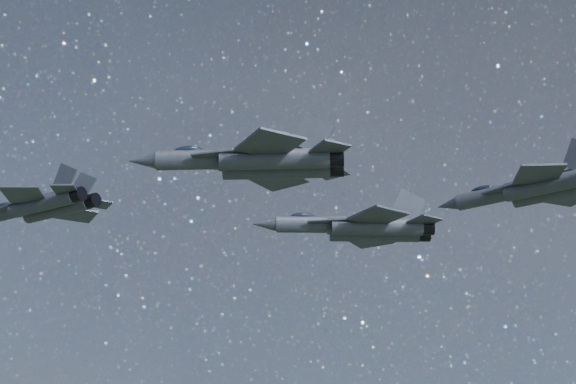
# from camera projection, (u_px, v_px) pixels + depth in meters

# --- Properties ---
(jet_lead) EXTENTS (15.26, 10.25, 3.86)m
(jet_lead) POSITION_uv_depth(u_px,v_px,m) (41.00, 206.00, 77.22)
(jet_lead) COLOR #333740
(jet_left) EXTENTS (20.03, 13.60, 5.04)m
(jet_left) POSITION_uv_depth(u_px,v_px,m) (361.00, 227.00, 92.81)
(jet_left) COLOR #333740
(jet_right) EXTENTS (17.73, 12.23, 4.45)m
(jet_right) POSITION_uv_depth(u_px,v_px,m) (258.00, 161.00, 68.03)
(jet_right) COLOR #333740
(jet_slot) EXTENTS (15.32, 10.14, 3.91)m
(jet_slot) POSITION_uv_depth(u_px,v_px,m) (540.00, 188.00, 69.82)
(jet_slot) COLOR #333740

